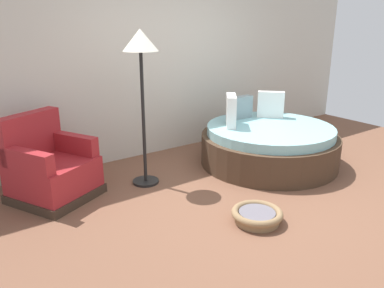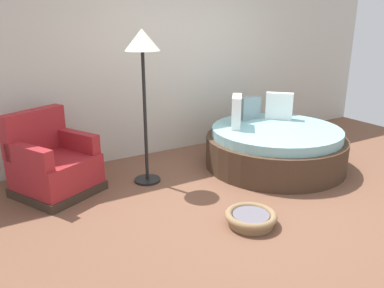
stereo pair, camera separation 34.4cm
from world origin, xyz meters
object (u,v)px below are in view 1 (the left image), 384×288
pet_basket (257,215)px  floor_lamp (141,56)px  round_daybed (269,144)px  red_armchair (50,169)px

pet_basket → floor_lamp: 2.13m
round_daybed → red_armchair: bearing=166.5°
round_daybed → red_armchair: (-2.76, 0.66, 0.06)m
round_daybed → red_armchair: round_daybed is taller
round_daybed → floor_lamp: (-1.72, 0.39, 1.26)m
round_daybed → pet_basket: round_daybed is taller
pet_basket → floor_lamp: floor_lamp is taller
red_armchair → pet_basket: red_armchair is taller
round_daybed → floor_lamp: floor_lamp is taller
round_daybed → floor_lamp: size_ratio=1.03×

